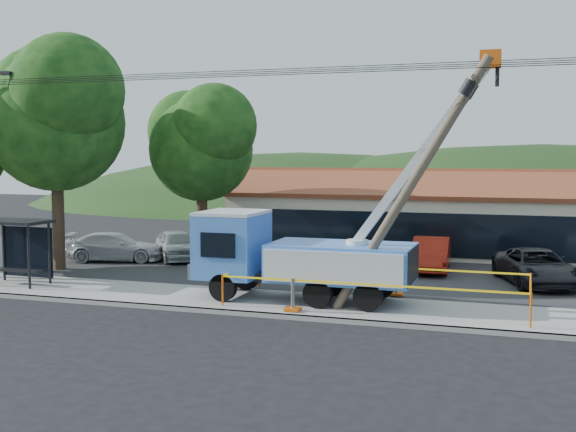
# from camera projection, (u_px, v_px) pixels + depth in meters

# --- Properties ---
(ground) EXTENTS (120.00, 120.00, 0.00)m
(ground) POSITION_uv_depth(u_px,v_px,m) (230.00, 331.00, 22.45)
(ground) COLOR black
(ground) RESTS_ON ground
(curb) EXTENTS (60.00, 0.25, 0.15)m
(curb) POSITION_uv_depth(u_px,v_px,m) (254.00, 314.00, 24.43)
(curb) COLOR #AAA59F
(curb) RESTS_ON ground
(sidewalk) EXTENTS (60.00, 4.00, 0.15)m
(sidewalk) POSITION_uv_depth(u_px,v_px,m) (272.00, 303.00, 26.22)
(sidewalk) COLOR #AAA59F
(sidewalk) RESTS_ON ground
(parking_lot) EXTENTS (60.00, 12.00, 0.10)m
(parking_lot) POSITION_uv_depth(u_px,v_px,m) (329.00, 270.00, 33.79)
(parking_lot) COLOR #28282B
(parking_lot) RESTS_ON ground
(strip_mall) EXTENTS (22.50, 8.53, 4.67)m
(strip_mall) POSITION_uv_depth(u_px,v_px,m) (437.00, 219.00, 39.93)
(strip_mall) COLOR #C0BB98
(strip_mall) RESTS_ON ground
(tree_west_near) EXTENTS (7.56, 6.72, 10.80)m
(tree_west_near) POSITION_uv_depth(u_px,v_px,m) (55.00, 109.00, 33.11)
(tree_west_near) COLOR #332316
(tree_west_near) RESTS_ON ground
(tree_lot) EXTENTS (6.30, 5.60, 8.94)m
(tree_lot) POSITION_uv_depth(u_px,v_px,m) (201.00, 139.00, 36.39)
(tree_lot) COLOR #332316
(tree_lot) RESTS_ON ground
(hill_west) EXTENTS (78.40, 56.00, 28.00)m
(hill_west) POSITION_uv_depth(u_px,v_px,m) (299.00, 203.00, 79.16)
(hill_west) COLOR #193412
(hill_west) RESTS_ON ground
(hill_center) EXTENTS (89.60, 64.00, 32.00)m
(hill_center) POSITION_uv_depth(u_px,v_px,m) (540.00, 209.00, 71.34)
(hill_center) COLOR #193412
(hill_center) RESTS_ON ground
(utility_truck) EXTENTS (10.82, 4.29, 8.68)m
(utility_truck) POSITION_uv_depth(u_px,v_px,m) (297.00, 254.00, 26.35)
(utility_truck) COLOR black
(utility_truck) RESTS_ON ground
(leaning_pole) EXTENTS (5.23, 1.83, 8.59)m
(leaning_pole) POSITION_uv_depth(u_px,v_px,m) (417.00, 175.00, 23.77)
(leaning_pole) COLOR brown
(leaning_pole) RESTS_ON ground
(bus_shelter) EXTENTS (2.76, 1.73, 2.64)m
(bus_shelter) POSITION_uv_depth(u_px,v_px,m) (18.00, 237.00, 29.54)
(bus_shelter) COLOR black
(bus_shelter) RESTS_ON ground
(caution_tape) EXTENTS (10.37, 3.79, 1.09)m
(caution_tape) POSITION_uv_depth(u_px,v_px,m) (377.00, 282.00, 25.52)
(caution_tape) COLOR #DD540C
(caution_tape) RESTS_ON ground
(car_silver) EXTENTS (4.09, 4.66, 1.52)m
(car_silver) POSITION_uv_depth(u_px,v_px,m) (177.00, 262.00, 36.75)
(car_silver) COLOR #9FA3A6
(car_silver) RESTS_ON ground
(car_red) EXTENTS (1.91, 4.75, 1.53)m
(car_red) POSITION_uv_depth(u_px,v_px,m) (431.00, 273.00, 33.31)
(car_red) COLOR maroon
(car_red) RESTS_ON ground
(car_white) EXTENTS (5.27, 3.28, 1.43)m
(car_white) POSITION_uv_depth(u_px,v_px,m) (115.00, 263.00, 36.31)
(car_white) COLOR silver
(car_white) RESTS_ON ground
(car_dark) EXTENTS (3.97, 5.77, 1.47)m
(car_dark) POSITION_uv_depth(u_px,v_px,m) (536.00, 287.00, 29.84)
(car_dark) COLOR black
(car_dark) RESTS_ON ground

